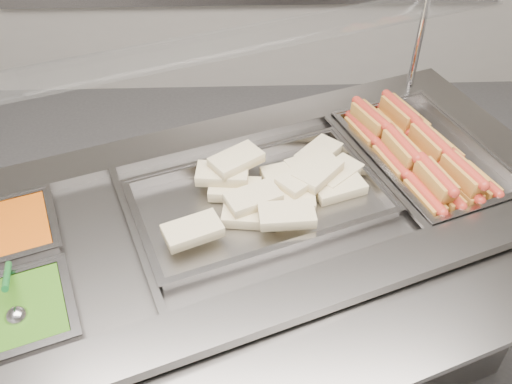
{
  "coord_description": "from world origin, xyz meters",
  "views": [
    {
      "loc": [
        -0.08,
        -0.87,
        2.05
      ],
      "look_at": [
        -0.04,
        0.36,
        0.95
      ],
      "focal_mm": 40.0,
      "sensor_mm": 36.0,
      "label": 1
    }
  ],
  "objects_px": {
    "pan_wraps": "(259,204)",
    "serving_spoon": "(15,310)",
    "pan_hotdogs": "(423,161)",
    "steam_counter": "(242,301)",
    "sneeze_guard": "(207,50)"
  },
  "relations": [
    {
      "from": "sneeze_guard",
      "to": "steam_counter",
      "type": "bearing_deg",
      "value": -69.36
    },
    {
      "from": "pan_wraps",
      "to": "serving_spoon",
      "type": "distance_m",
      "value": 0.71
    },
    {
      "from": "pan_hotdogs",
      "to": "steam_counter",
      "type": "bearing_deg",
      "value": -159.37
    },
    {
      "from": "serving_spoon",
      "to": "pan_wraps",
      "type": "bearing_deg",
      "value": 33.15
    },
    {
      "from": "steam_counter",
      "to": "pan_wraps",
      "type": "height_order",
      "value": "pan_wraps"
    },
    {
      "from": "sneeze_guard",
      "to": "serving_spoon",
      "type": "bearing_deg",
      "value": -128.44
    },
    {
      "from": "pan_hotdogs",
      "to": "pan_wraps",
      "type": "bearing_deg",
      "value": -159.37
    },
    {
      "from": "sneeze_guard",
      "to": "serving_spoon",
      "type": "relative_size",
      "value": 9.34
    },
    {
      "from": "sneeze_guard",
      "to": "pan_hotdogs",
      "type": "distance_m",
      "value": 0.8
    },
    {
      "from": "sneeze_guard",
      "to": "pan_wraps",
      "type": "bearing_deg",
      "value": -54.02
    },
    {
      "from": "pan_hotdogs",
      "to": "serving_spoon",
      "type": "xyz_separation_m",
      "value": [
        -1.14,
        -0.6,
        0.05
      ]
    },
    {
      "from": "pan_wraps",
      "to": "serving_spoon",
      "type": "relative_size",
      "value": 4.41
    },
    {
      "from": "steam_counter",
      "to": "sneeze_guard",
      "type": "xyz_separation_m",
      "value": [
        -0.08,
        0.21,
        0.84
      ]
    },
    {
      "from": "pan_hotdogs",
      "to": "serving_spoon",
      "type": "bearing_deg",
      "value": -152.47
    },
    {
      "from": "pan_hotdogs",
      "to": "pan_wraps",
      "type": "relative_size",
      "value": 0.82
    }
  ]
}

